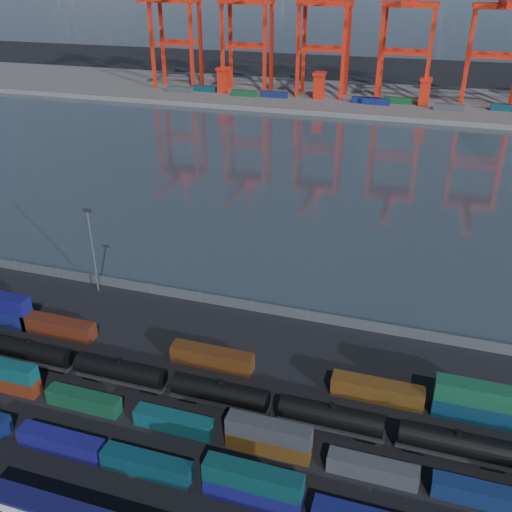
% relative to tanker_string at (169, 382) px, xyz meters
% --- Properties ---
extents(ground, '(700.00, 700.00, 0.00)m').
position_rel_tanker_string_xyz_m(ground, '(4.50, -3.51, -2.19)').
color(ground, black).
rests_on(ground, ground).
extents(harbor_water, '(700.00, 700.00, 0.00)m').
position_rel_tanker_string_xyz_m(harbor_water, '(4.50, 101.49, -2.18)').
color(harbor_water, '#2C3740').
rests_on(harbor_water, ground).
extents(far_quay, '(700.00, 70.00, 2.00)m').
position_rel_tanker_string_xyz_m(far_quay, '(4.50, 206.49, -1.19)').
color(far_quay, '#514F4C').
rests_on(far_quay, ground).
extents(container_row_south, '(139.42, 2.33, 4.97)m').
position_rel_tanker_string_xyz_m(container_row_south, '(-16.57, -13.77, -0.28)').
color(container_row_south, '#484A4E').
rests_on(container_row_south, ground).
extents(container_row_mid, '(140.40, 2.21, 4.70)m').
position_rel_tanker_string_xyz_m(container_row_mid, '(9.76, -6.06, -0.39)').
color(container_row_mid, '#383A3D').
rests_on(container_row_mid, ground).
extents(container_row_north, '(142.71, 2.63, 5.60)m').
position_rel_tanker_string_xyz_m(container_row_north, '(15.73, 8.00, -0.28)').
color(container_row_north, navy).
rests_on(container_row_north, ground).
extents(tanker_string, '(122.69, 3.05, 4.36)m').
position_rel_tanker_string_xyz_m(tanker_string, '(0.00, 0.00, 0.00)').
color(tanker_string, black).
rests_on(tanker_string, ground).
extents(waterfront_fence, '(160.12, 0.12, 2.20)m').
position_rel_tanker_string_xyz_m(waterfront_fence, '(4.50, 24.49, -1.19)').
color(waterfront_fence, '#595B5E').
rests_on(waterfront_fence, ground).
extents(yard_light_mast, '(1.60, 0.40, 16.60)m').
position_rel_tanker_string_xyz_m(yard_light_mast, '(-25.50, 22.49, 7.11)').
color(yard_light_mast, slate).
rests_on(yard_light_mast, ground).
extents(gantry_cranes, '(197.55, 43.29, 58.62)m').
position_rel_tanker_string_xyz_m(gantry_cranes, '(-3.00, 199.94, 33.75)').
color(gantry_cranes, red).
rests_on(gantry_cranes, ground).
extents(quay_containers, '(172.58, 10.99, 2.60)m').
position_rel_tanker_string_xyz_m(quay_containers, '(-6.49, 191.95, 1.11)').
color(quay_containers, navy).
rests_on(quay_containers, far_quay).
extents(straddle_carriers, '(140.00, 7.00, 11.10)m').
position_rel_tanker_string_xyz_m(straddle_carriers, '(2.00, 196.49, 5.63)').
color(straddle_carriers, red).
rests_on(straddle_carriers, far_quay).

